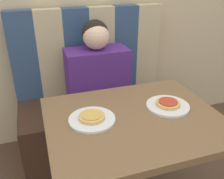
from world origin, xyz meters
The scene contains 8 objects.
booth_seat centered at (0.00, 0.67, 0.22)m, with size 1.14×0.54×0.44m.
booth_backrest centered at (0.00, 0.89, 0.76)m, with size 1.14×0.10×0.64m.
dining_table centered at (0.00, 0.00, 0.59)m, with size 0.82×0.66×0.70m.
person centered at (0.00, 0.68, 0.70)m, with size 0.43×0.22×0.59m.
plate_left centered at (-0.20, 0.04, 0.71)m, with size 0.22×0.22×0.01m.
plate_right centered at (0.20, 0.04, 0.71)m, with size 0.22×0.22×0.01m.
pizza_left centered at (-0.20, 0.04, 0.72)m, with size 0.12×0.12×0.02m.
pizza_right centered at (0.20, 0.04, 0.72)m, with size 0.12×0.12×0.02m.
Camera 1 is at (-0.41, -0.91, 1.34)m, focal length 40.00 mm.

